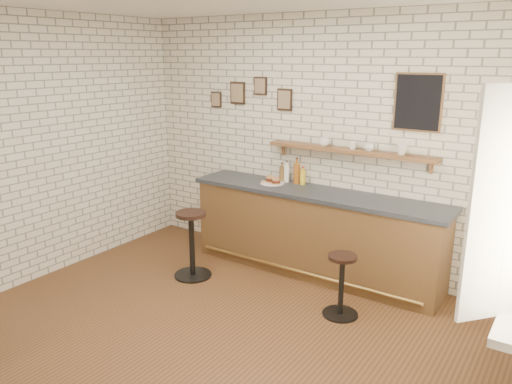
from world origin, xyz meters
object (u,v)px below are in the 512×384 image
Objects in this scene: sandwich_plate at (272,183)px; shelf_cup_d at (402,150)px; shelf_cup_c at (369,147)px; shelf_cup_a at (324,142)px; bar_stool_left at (192,242)px; bitters_bottle_white at (287,173)px; bitters_bottle_amber at (297,173)px; bar_stool_right at (341,283)px; bar_counter at (314,232)px; ciabatta_sandwich at (273,180)px; bitters_bottle_brown at (282,174)px; shelf_cup_b at (353,146)px; condiment_bottle_yellow at (303,177)px.

sandwich_plate is 1.60m from shelf_cup_d.
shelf_cup_a is at bearing 112.91° from shelf_cup_c.
bar_stool_left is 1.92m from shelf_cup_a.
bitters_bottle_amber reaches higher than bitters_bottle_white.
shelf_cup_a reaches higher than bar_stool_right.
sandwich_plate reaches higher than bar_counter.
shelf_cup_a is at bearing 3.23° from bitters_bottle_amber.
sandwich_plate is 1.10× the size of ciabatta_sandwich.
shelf_cup_b is at bearing 1.22° from bitters_bottle_brown.
shelf_cup_b is (0.93, 0.19, 0.48)m from ciabatta_sandwich.
sandwich_plate is 0.05m from ciabatta_sandwich.
shelf_cup_c is at bearing 1.07° from bitters_bottle_white.
shelf_cup_b reaches higher than condiment_bottle_yellow.
shelf_cup_d is (0.19, 0.96, 1.21)m from bar_stool_right.
condiment_bottle_yellow is at bearing -0.00° from bitters_bottle_brown.
shelf_cup_c is (1.66, 1.09, 1.12)m from bar_stool_left.
bitters_bottle_amber is 3.33× the size of shelf_cup_b.
bar_counter is at bearing -17.92° from bitters_bottle_brown.
shelf_cup_d is (0.36, 0.00, 0.01)m from shelf_cup_c.
ciabatta_sandwich is at bearing -143.26° from bitters_bottle_amber.
bar_counter is 4.83× the size of bar_stool_right.
shelf_cup_c reaches higher than ciabatta_sandwich.
condiment_bottle_yellow is (0.09, -0.00, -0.04)m from bitters_bottle_amber.
shelf_cup_d reaches higher than bar_stool_right.
bar_stool_left is at bearing -163.98° from shelf_cup_a.
ciabatta_sandwich is at bearing 58.87° from bar_stool_left.
bar_stool_right is at bearing -143.70° from shelf_cup_b.
bitters_bottle_white is 0.41× the size of bar_stool_right.
sandwich_plate is at bearing -144.50° from bitters_bottle_amber.
bitters_bottle_brown is 1.98× the size of shelf_cup_c.
shelf_cup_c reaches higher than bar_counter.
ciabatta_sandwich is 0.36m from condiment_bottle_yellow.
condiment_bottle_yellow is at bearing 51.31° from bar_stool_left.
shelf_cup_a is 0.91m from shelf_cup_d.
bar_counter is 12.14× the size of ciabatta_sandwich.
bitters_bottle_brown is 0.89× the size of bitters_bottle_white.
sandwich_plate is 1.19× the size of bitters_bottle_brown.
bar_stool_left is 6.65× the size of shelf_cup_c.
ciabatta_sandwich is 1.57m from shelf_cup_d.
bar_stool_left is (-1.13, -0.89, -0.08)m from bar_counter.
shelf_cup_b reaches higher than bar_stool_left.
sandwich_plate reaches higher than bar_stool_left.
bitters_bottle_brown is 1.52m from shelf_cup_d.
bar_counter is 11.07× the size of sandwich_plate.
bitters_bottle_white is 0.33× the size of bar_stool_left.
shelf_cup_c is at bearing 33.28° from bar_stool_left.
ciabatta_sandwich is 0.20m from bitters_bottle_white.
bar_counter is 1.19m from shelf_cup_c.
shelf_cup_d is (0.89, 0.20, 1.05)m from bar_counter.
shelf_cup_a reaches higher than bitters_bottle_amber.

